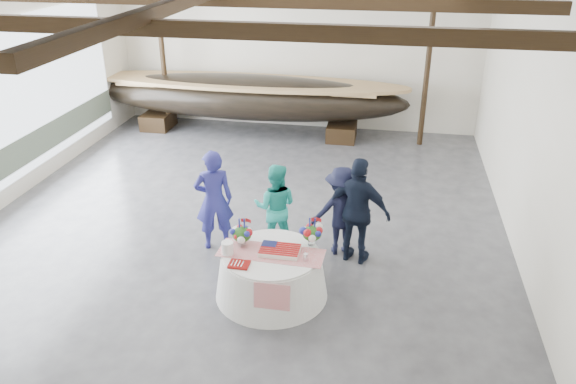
# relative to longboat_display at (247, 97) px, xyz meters

# --- Properties ---
(floor) EXTENTS (10.00, 12.00, 0.01)m
(floor) POSITION_rel_longboat_display_xyz_m (1.20, -5.05, -1.05)
(floor) COLOR #3D3D42
(floor) RESTS_ON ground
(wall_back) EXTENTS (10.00, 0.02, 4.50)m
(wall_back) POSITION_rel_longboat_display_xyz_m (1.20, 0.95, 1.20)
(wall_back) COLOR silver
(wall_back) RESTS_ON ground
(wall_front) EXTENTS (10.00, 0.02, 4.50)m
(wall_front) POSITION_rel_longboat_display_xyz_m (1.20, -11.05, 1.20)
(wall_front) COLOR silver
(wall_front) RESTS_ON ground
(wall_right) EXTENTS (0.02, 12.00, 4.50)m
(wall_right) POSITION_rel_longboat_display_xyz_m (6.20, -5.05, 1.20)
(wall_right) COLOR silver
(wall_right) RESTS_ON ground
(pavilion_structure) EXTENTS (9.80, 11.76, 4.50)m
(pavilion_structure) POSITION_rel_longboat_display_xyz_m (1.20, -4.19, 2.96)
(pavilion_structure) COLOR black
(pavilion_structure) RESTS_ON ground
(open_bay) EXTENTS (0.03, 7.00, 3.20)m
(open_bay) POSITION_rel_longboat_display_xyz_m (-3.75, -4.05, 0.78)
(open_bay) COLOR silver
(open_bay) RESTS_ON ground
(longboat_display) EXTENTS (8.74, 1.75, 1.64)m
(longboat_display) POSITION_rel_longboat_display_xyz_m (0.00, 0.00, 0.00)
(longboat_display) COLOR black
(longboat_display) RESTS_ON ground
(banquet_table) EXTENTS (1.75, 1.75, 0.75)m
(banquet_table) POSITION_rel_longboat_display_xyz_m (2.24, -7.28, -0.67)
(banquet_table) COLOR white
(banquet_table) RESTS_ON ground
(tabletop_items) EXTENTS (1.63, 1.05, 0.40)m
(tabletop_items) POSITION_rel_longboat_display_xyz_m (2.21, -7.11, -0.14)
(tabletop_items) COLOR red
(tabletop_items) RESTS_ON banquet_table
(guest_woman_blue) EXTENTS (0.79, 0.67, 1.85)m
(guest_woman_blue) POSITION_rel_longboat_display_xyz_m (0.96, -6.02, -0.12)
(guest_woman_blue) COLOR navy
(guest_woman_blue) RESTS_ON ground
(guest_woman_teal) EXTENTS (0.81, 0.65, 1.59)m
(guest_woman_teal) POSITION_rel_longboat_display_xyz_m (2.01, -5.83, -0.25)
(guest_woman_teal) COLOR #21AC9C
(guest_woman_teal) RESTS_ON ground
(guest_man_left) EXTENTS (1.15, 0.83, 1.61)m
(guest_man_left) POSITION_rel_longboat_display_xyz_m (3.16, -5.80, -0.24)
(guest_man_left) COLOR black
(guest_man_left) RESTS_ON ground
(guest_man_right) EXTENTS (1.19, 0.75, 1.89)m
(guest_man_right) POSITION_rel_longboat_display_xyz_m (3.46, -6.03, -0.10)
(guest_man_right) COLOR black
(guest_man_right) RESTS_ON ground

